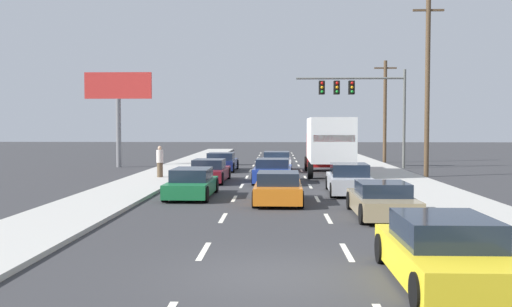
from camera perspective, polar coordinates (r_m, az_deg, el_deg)
ground_plane at (r=36.56m, az=1.97°, el=-1.96°), size 140.00×140.00×0.00m
sidewalk_right at (r=32.29m, az=14.14°, el=-2.54°), size 3.11×80.00×0.14m
sidewalk_left at (r=32.31m, az=-10.21°, el=-2.50°), size 3.11×80.00×0.14m
lane_markings at (r=33.81m, az=1.97°, el=-2.33°), size 3.54×62.00×0.01m
car_navy at (r=38.56m, az=-3.42°, el=-0.89°), size 2.07×4.21×1.22m
car_maroon at (r=31.11m, az=-4.61°, el=-1.78°), size 1.99×4.62×1.21m
car_green at (r=24.56m, az=-6.32°, el=-2.96°), size 1.87×4.53×1.21m
car_white at (r=38.48m, az=2.03°, el=-0.83°), size 2.02×4.10×1.29m
car_blue at (r=30.55m, az=1.68°, el=-1.77°), size 2.14×4.35×1.27m
car_orange at (r=22.57m, az=2.20°, el=-3.44°), size 1.92×4.19×1.22m
box_truck at (r=35.13m, az=7.13°, el=1.11°), size 2.76×8.82×3.45m
car_silver at (r=25.97m, az=9.13°, el=-2.58°), size 2.00×4.40×1.33m
car_tan at (r=19.61m, az=12.25°, el=-4.54°), size 1.91×4.30×1.15m
car_yellow at (r=11.68m, az=18.04°, el=-9.25°), size 1.99×4.42×1.29m
traffic_signal_mast at (r=41.59m, az=9.68°, el=5.77°), size 7.69×0.69×6.94m
utility_pole_mid at (r=35.47m, az=16.46°, el=6.33°), size 1.80×0.28×10.28m
utility_pole_far at (r=48.47m, az=12.54°, el=4.18°), size 1.80×0.28×8.27m
roadside_billboard at (r=43.11m, az=-13.36°, el=5.33°), size 4.84×0.36×6.83m
pedestrian_near_corner at (r=32.69m, az=-9.41°, el=-0.78°), size 0.38×0.38×1.73m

